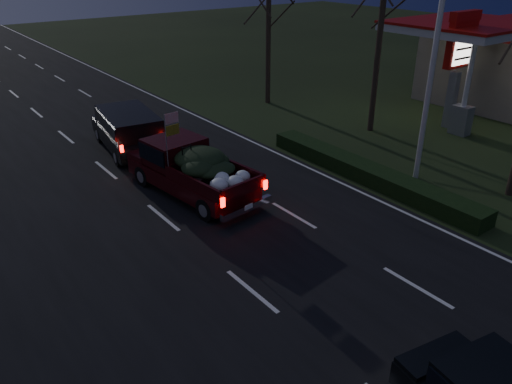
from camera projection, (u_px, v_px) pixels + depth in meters
ground at (252, 291)px, 13.07m from camera, size 120.00×120.00×0.00m
road_asphalt at (252, 291)px, 13.07m from camera, size 14.00×120.00×0.02m
hedge_row at (368, 173)px, 19.31m from camera, size 1.00×10.00×0.60m
light_pole at (437, 33)px, 17.25m from camera, size 0.50×0.90×9.16m
gas_price_pylon at (460, 51)px, 23.66m from camera, size 2.00×0.41×5.57m
gas_canopy at (467, 32)px, 25.21m from camera, size 7.10×6.10×4.88m
bare_tree_far at (269, 8)px, 27.08m from camera, size 3.60×3.60×7.00m
pickup_truck at (191, 166)px, 17.90m from camera, size 2.72×5.64×2.85m
lead_suv at (129, 127)px, 21.80m from camera, size 2.81×5.32×1.46m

